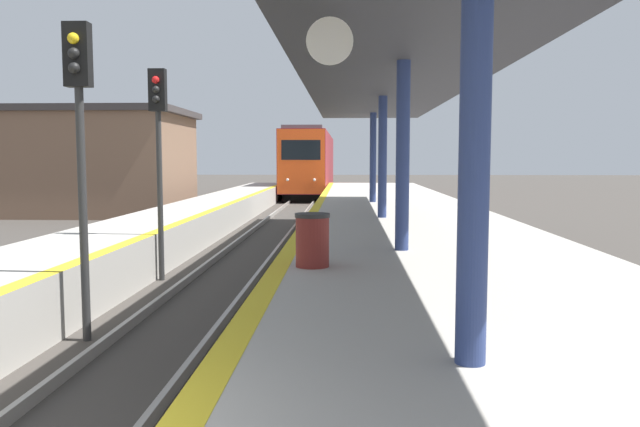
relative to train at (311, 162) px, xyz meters
The scene contains 6 objects.
train is the anchor object (origin of this frame).
signal_near 38.58m from the train, 91.68° to the right, with size 0.36×0.31×4.58m.
signal_mid 34.03m from the train, 92.33° to the right, with size 0.36×0.31×4.58m.
station_canopy 33.18m from the train, 83.61° to the right, with size 4.05×25.23×3.59m.
trash_bin 37.97m from the train, 86.74° to the right, with size 0.54×0.54×0.82m.
station_building 20.88m from the train, 122.59° to the right, with size 12.47×6.90×5.03m.
Camera 1 is at (2.68, -2.89, 2.67)m, focal length 35.00 mm.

